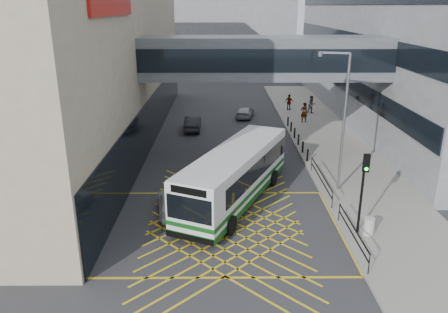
{
  "coord_description": "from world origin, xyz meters",
  "views": [
    {
      "loc": [
        -0.17,
        -20.57,
        11.11
      ],
      "look_at": [
        0.0,
        4.0,
        2.6
      ],
      "focal_mm": 35.0,
      "sensor_mm": 36.0,
      "label": 1
    }
  ],
  "objects_px": {
    "car_white": "(171,202)",
    "car_silver": "(245,111)",
    "pedestrian_a": "(304,112)",
    "street_lamp": "(341,114)",
    "litter_bin": "(369,226)",
    "pedestrian_b": "(312,105)",
    "traffic_light": "(364,182)",
    "bus": "(236,174)",
    "pedestrian_c": "(289,102)",
    "car_dark": "(193,123)"
  },
  "relations": [
    {
      "from": "bus",
      "to": "car_silver",
      "type": "distance_m",
      "value": 20.89
    },
    {
      "from": "car_silver",
      "to": "street_lamp",
      "type": "bearing_deg",
      "value": 114.87
    },
    {
      "from": "car_dark",
      "to": "car_silver",
      "type": "bearing_deg",
      "value": -136.23
    },
    {
      "from": "bus",
      "to": "street_lamp",
      "type": "height_order",
      "value": "street_lamp"
    },
    {
      "from": "pedestrian_a",
      "to": "pedestrian_c",
      "type": "height_order",
      "value": "pedestrian_a"
    },
    {
      "from": "car_white",
      "to": "car_silver",
      "type": "relative_size",
      "value": 1.01
    },
    {
      "from": "car_silver",
      "to": "litter_bin",
      "type": "xyz_separation_m",
      "value": [
        4.91,
        -25.21,
        -0.0
      ]
    },
    {
      "from": "street_lamp",
      "to": "pedestrian_b",
      "type": "height_order",
      "value": "street_lamp"
    },
    {
      "from": "traffic_light",
      "to": "pedestrian_c",
      "type": "distance_m",
      "value": 27.77
    },
    {
      "from": "car_dark",
      "to": "pedestrian_c",
      "type": "relative_size",
      "value": 2.48
    },
    {
      "from": "car_dark",
      "to": "car_silver",
      "type": "relative_size",
      "value": 1.08
    },
    {
      "from": "traffic_light",
      "to": "pedestrian_b",
      "type": "relative_size",
      "value": 2.29
    },
    {
      "from": "car_dark",
      "to": "traffic_light",
      "type": "distance_m",
      "value": 22.37
    },
    {
      "from": "litter_bin",
      "to": "traffic_light",
      "type": "bearing_deg",
      "value": 161.5
    },
    {
      "from": "bus",
      "to": "pedestrian_a",
      "type": "distance_m",
      "value": 19.53
    },
    {
      "from": "bus",
      "to": "traffic_light",
      "type": "xyz_separation_m",
      "value": [
        6.09,
        -4.26,
        1.21
      ]
    },
    {
      "from": "pedestrian_a",
      "to": "pedestrian_b",
      "type": "relative_size",
      "value": 1.05
    },
    {
      "from": "pedestrian_a",
      "to": "car_silver",
      "type": "bearing_deg",
      "value": -38.06
    },
    {
      "from": "street_lamp",
      "to": "pedestrian_a",
      "type": "relative_size",
      "value": 4.3
    },
    {
      "from": "car_white",
      "to": "traffic_light",
      "type": "xyz_separation_m",
      "value": [
        9.8,
        -2.7,
        2.31
      ]
    },
    {
      "from": "car_dark",
      "to": "pedestrian_a",
      "type": "relative_size",
      "value": 2.19
    },
    {
      "from": "street_lamp",
      "to": "pedestrian_a",
      "type": "height_order",
      "value": "street_lamp"
    },
    {
      "from": "car_silver",
      "to": "pedestrian_b",
      "type": "height_order",
      "value": "pedestrian_b"
    },
    {
      "from": "bus",
      "to": "car_dark",
      "type": "xyz_separation_m",
      "value": [
        -3.53,
        15.81,
        -1.06
      ]
    },
    {
      "from": "bus",
      "to": "pedestrian_a",
      "type": "xyz_separation_m",
      "value": [
        7.32,
        18.1,
        -0.59
      ]
    },
    {
      "from": "street_lamp",
      "to": "litter_bin",
      "type": "xyz_separation_m",
      "value": [
        0.24,
        -5.84,
        -4.35
      ]
    },
    {
      "from": "pedestrian_c",
      "to": "car_white",
      "type": "bearing_deg",
      "value": 98.77
    },
    {
      "from": "pedestrian_a",
      "to": "street_lamp",
      "type": "bearing_deg",
      "value": 73.84
    },
    {
      "from": "pedestrian_a",
      "to": "pedestrian_c",
      "type": "relative_size",
      "value": 1.13
    },
    {
      "from": "car_dark",
      "to": "traffic_light",
      "type": "xyz_separation_m",
      "value": [
        9.62,
        -20.07,
        2.27
      ]
    },
    {
      "from": "bus",
      "to": "car_white",
      "type": "xyz_separation_m",
      "value": [
        -3.71,
        -1.56,
        -1.09
      ]
    },
    {
      "from": "car_white",
      "to": "litter_bin",
      "type": "bearing_deg",
      "value": 153.24
    },
    {
      "from": "bus",
      "to": "pedestrian_a",
      "type": "bearing_deg",
      "value": 92.19
    },
    {
      "from": "traffic_light",
      "to": "street_lamp",
      "type": "bearing_deg",
      "value": 90.74
    },
    {
      "from": "street_lamp",
      "to": "pedestrian_c",
      "type": "xyz_separation_m",
      "value": [
        0.34,
        22.01,
        -3.94
      ]
    },
    {
      "from": "bus",
      "to": "pedestrian_a",
      "type": "height_order",
      "value": "bus"
    },
    {
      "from": "traffic_light",
      "to": "pedestrian_c",
      "type": "height_order",
      "value": "traffic_light"
    },
    {
      "from": "traffic_light",
      "to": "pedestrian_c",
      "type": "relative_size",
      "value": 2.46
    },
    {
      "from": "car_dark",
      "to": "pedestrian_c",
      "type": "xyz_separation_m",
      "value": [
        10.18,
        7.62,
        0.36
      ]
    },
    {
      "from": "car_silver",
      "to": "pedestrian_b",
      "type": "distance_m",
      "value": 7.26
    },
    {
      "from": "bus",
      "to": "pedestrian_c",
      "type": "distance_m",
      "value": 24.37
    },
    {
      "from": "car_dark",
      "to": "car_silver",
      "type": "distance_m",
      "value": 7.18
    },
    {
      "from": "car_white",
      "to": "street_lamp",
      "type": "height_order",
      "value": "street_lamp"
    },
    {
      "from": "bus",
      "to": "car_silver",
      "type": "xyz_separation_m",
      "value": [
        1.64,
        20.79,
        -1.12
      ]
    },
    {
      "from": "bus",
      "to": "car_white",
      "type": "distance_m",
      "value": 4.17
    },
    {
      "from": "pedestrian_c",
      "to": "car_dark",
      "type": "bearing_deg",
      "value": 68.1
    },
    {
      "from": "car_white",
      "to": "street_lamp",
      "type": "xyz_separation_m",
      "value": [
        10.02,
        2.98,
        4.33
      ]
    },
    {
      "from": "car_white",
      "to": "traffic_light",
      "type": "relative_size",
      "value": 0.94
    },
    {
      "from": "bus",
      "to": "traffic_light",
      "type": "distance_m",
      "value": 7.53
    },
    {
      "from": "car_dark",
      "to": "traffic_light",
      "type": "relative_size",
      "value": 1.0
    }
  ]
}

